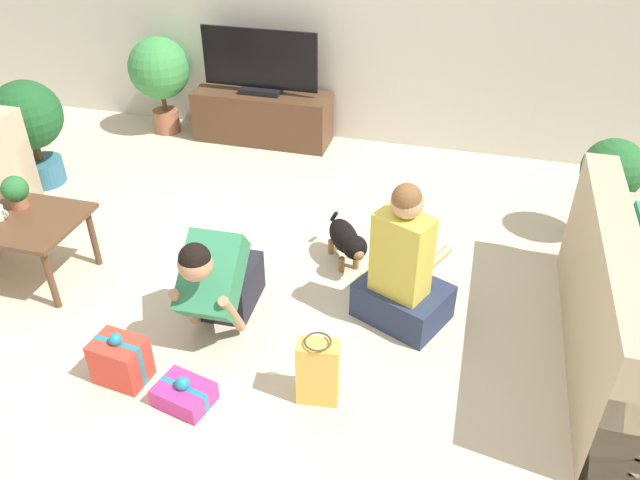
% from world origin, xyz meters
% --- Properties ---
extents(ground_plane, '(16.00, 16.00, 0.00)m').
position_xyz_m(ground_plane, '(0.00, 0.00, 0.00)').
color(ground_plane, beige).
extents(coffee_table, '(0.92, 0.60, 0.47)m').
position_xyz_m(coffee_table, '(-1.54, -0.11, 0.41)').
color(coffee_table, brown).
rests_on(coffee_table, ground_plane).
extents(tv_console, '(1.29, 0.41, 0.48)m').
position_xyz_m(tv_console, '(-0.70, 2.35, 0.24)').
color(tv_console, brown).
rests_on(tv_console, ground_plane).
extents(tv, '(1.08, 0.20, 0.59)m').
position_xyz_m(tv, '(-0.70, 2.35, 0.73)').
color(tv, black).
rests_on(tv, tv_console).
extents(potted_plant_corner_left, '(0.56, 0.56, 0.89)m').
position_xyz_m(potted_plant_corner_left, '(-2.23, 1.07, 0.54)').
color(potted_plant_corner_left, '#336B84').
rests_on(potted_plant_corner_left, ground_plane).
extents(potted_plant_corner_right, '(0.43, 0.43, 0.80)m').
position_xyz_m(potted_plant_corner_right, '(2.23, 1.36, 0.51)').
color(potted_plant_corner_right, '#4C4C51').
rests_on(potted_plant_corner_right, ground_plane).
extents(potted_plant_back_left, '(0.58, 0.58, 0.93)m').
position_xyz_m(potted_plant_back_left, '(-1.69, 2.30, 0.60)').
color(potted_plant_back_left, '#A36042').
rests_on(potted_plant_back_left, ground_plane).
extents(person_kneeling, '(0.36, 0.79, 0.77)m').
position_xyz_m(person_kneeling, '(-0.06, -0.22, 0.33)').
color(person_kneeling, '#23232D').
rests_on(person_kneeling, ground_plane).
extents(person_sitting, '(0.64, 0.60, 0.96)m').
position_xyz_m(person_sitting, '(0.98, 0.10, 0.35)').
color(person_sitting, '#283351').
rests_on(person_sitting, ground_plane).
extents(dog, '(0.37, 0.50, 0.34)m').
position_xyz_m(dog, '(0.54, 0.56, 0.21)').
color(dog, black).
rests_on(dog, ground_plane).
extents(gift_box_a, '(0.30, 0.24, 0.33)m').
position_xyz_m(gift_box_a, '(-0.42, -0.80, 0.14)').
color(gift_box_a, red).
rests_on(gift_box_a, ground_plane).
extents(gift_box_b, '(0.33, 0.28, 0.18)m').
position_xyz_m(gift_box_b, '(-0.01, -0.87, 0.06)').
color(gift_box_b, '#CC3389').
rests_on(gift_box_b, ground_plane).
extents(gift_bag_a, '(0.23, 0.16, 0.42)m').
position_xyz_m(gift_bag_a, '(0.66, -0.65, 0.20)').
color(gift_bag_a, '#E5B74C').
rests_on(gift_bag_a, ground_plane).
extents(tabletop_plant, '(0.17, 0.17, 0.22)m').
position_xyz_m(tabletop_plant, '(-1.55, 0.01, 0.59)').
color(tabletop_plant, '#A36042').
rests_on(tabletop_plant, coffee_table).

